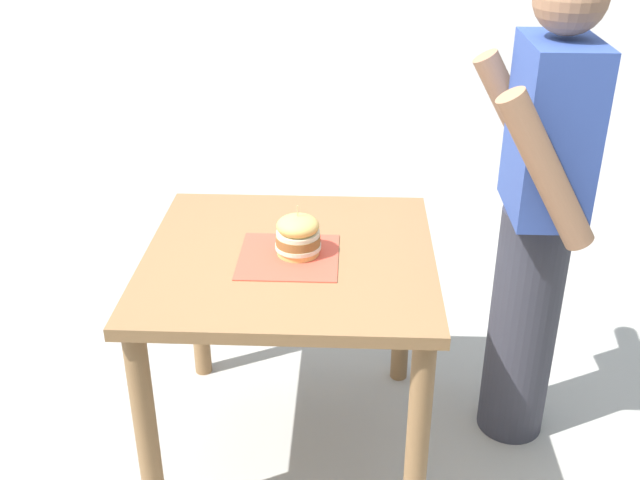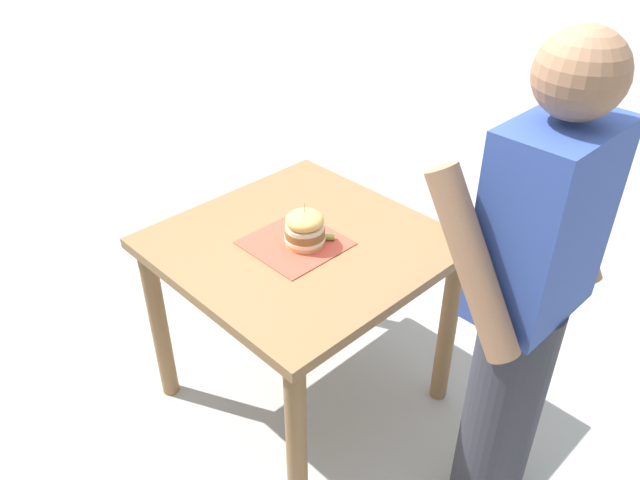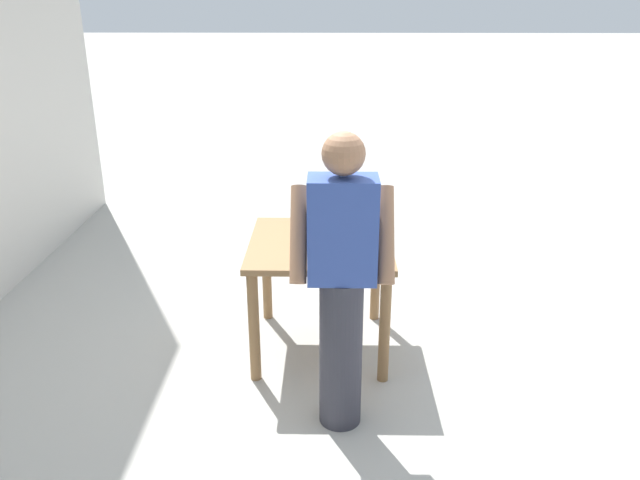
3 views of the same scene
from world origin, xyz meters
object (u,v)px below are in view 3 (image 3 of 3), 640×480
Objects in this scene: diner_across_table at (342,281)px; sandwich at (319,233)px; pickle_spear at (329,242)px; patio_table at (320,260)px.

sandwich is at bearing -80.27° from diner_across_table.
sandwich is 1.81× the size of pickle_spear.
patio_table is 10.07× the size of pickle_spear.
pickle_spear is at bearing 160.27° from sandwich.
diner_across_table is (-0.07, 0.76, 0.08)m from pickle_spear.
sandwich is at bearing 76.86° from patio_table.
sandwich is 0.10× the size of diner_across_table.
patio_table is 0.17m from pickle_spear.
diner_across_table is (-0.13, 0.82, 0.23)m from patio_table.
patio_table is 0.21m from sandwich.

